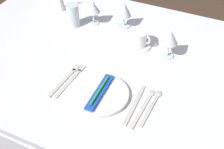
{
  "coord_description": "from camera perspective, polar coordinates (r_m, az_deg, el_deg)",
  "views": [
    {
      "loc": [
        0.37,
        -0.97,
        1.62
      ],
      "look_at": [
        -0.02,
        -0.13,
        0.76
      ],
      "focal_mm": 46.87,
      "sensor_mm": 36.0,
      "label": 1
    }
  ],
  "objects": [
    {
      "name": "wine_glass_left",
      "position": [
        1.59,
        -3.76,
        12.87
      ],
      "size": [
        0.08,
        0.08,
        0.13
      ],
      "color": "silver",
      "rests_on": "dining_table"
    },
    {
      "name": "drink_tumbler",
      "position": [
        1.59,
        -7.61,
        11.38
      ],
      "size": [
        0.07,
        0.07,
        0.13
      ],
      "color": "silver",
      "rests_on": "dining_table"
    },
    {
      "name": "spoon_dessert",
      "position": [
        1.19,
        8.01,
        -5.6
      ],
      "size": [
        0.03,
        0.21,
        0.01
      ],
      "color": "beige",
      "rests_on": "dining_table"
    },
    {
      "name": "coffee_cup_left",
      "position": [
        1.44,
        5.11,
        7.06
      ],
      "size": [
        0.11,
        0.08,
        0.07
      ],
      "color": "white",
      "rests_on": "saucer_left"
    },
    {
      "name": "wine_glass_centre",
      "position": [
        1.55,
        2.39,
        12.41
      ],
      "size": [
        0.07,
        0.07,
        0.14
      ],
      "color": "silver",
      "rests_on": "dining_table"
    },
    {
      "name": "fork_outer",
      "position": [
        1.29,
        -7.91,
        -0.99
      ],
      "size": [
        0.03,
        0.23,
        0.0
      ],
      "color": "beige",
      "rests_on": "dining_table"
    },
    {
      "name": "dinner_knife",
      "position": [
        1.17,
        4.31,
        -6.02
      ],
      "size": [
        0.02,
        0.23,
        0.0
      ],
      "color": "beige",
      "rests_on": "dining_table"
    },
    {
      "name": "dining_table",
      "position": [
        1.42,
        2.86,
        -0.12
      ],
      "size": [
        1.8,
        1.11,
        0.74
      ],
      "color": "white",
      "rests_on": "ground"
    },
    {
      "name": "toothbrush_package",
      "position": [
        1.19,
        -2.41,
        -3.36
      ],
      "size": [
        0.04,
        0.21,
        0.02
      ],
      "color": "blue",
      "rests_on": "dinner_plate"
    },
    {
      "name": "spoon_soup",
      "position": [
        1.18,
        6.53,
        -5.7
      ],
      "size": [
        0.03,
        0.23,
        0.01
      ],
      "color": "beige",
      "rests_on": "dining_table"
    },
    {
      "name": "fork_inner",
      "position": [
        1.29,
        -9.01,
        -0.83
      ],
      "size": [
        0.03,
        0.23,
        0.0
      ],
      "color": "beige",
      "rests_on": "dining_table"
    },
    {
      "name": "dinner_plate",
      "position": [
        1.2,
        -2.39,
        -3.91
      ],
      "size": [
        0.24,
        0.24,
        0.02
      ],
      "primitive_type": "cylinder",
      "color": "white",
      "rests_on": "dining_table"
    },
    {
      "name": "saucer_left",
      "position": [
        1.46,
        4.94,
        5.73
      ],
      "size": [
        0.13,
        0.13,
        0.01
      ],
      "primitive_type": "cylinder",
      "color": "white",
      "rests_on": "dining_table"
    },
    {
      "name": "wine_glass_right",
      "position": [
        1.36,
        11.22,
        7.02
      ],
      "size": [
        0.08,
        0.08,
        0.15
      ],
      "color": "silver",
      "rests_on": "dining_table"
    }
  ]
}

